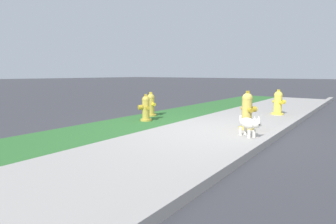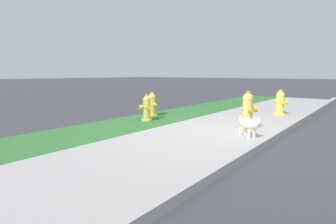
# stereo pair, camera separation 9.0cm
# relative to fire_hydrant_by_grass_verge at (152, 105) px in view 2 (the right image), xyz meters

# --- Properties ---
(ground_plane) EXTENTS (120.00, 120.00, 0.00)m
(ground_plane) POSITION_rel_fire_hydrant_by_grass_verge_xyz_m (-0.65, -2.28, -0.32)
(ground_plane) COLOR #38383D
(sidewalk_pavement) EXTENTS (18.00, 2.24, 0.01)m
(sidewalk_pavement) POSITION_rel_fire_hydrant_by_grass_verge_xyz_m (-0.65, -2.28, -0.31)
(sidewalk_pavement) COLOR #9E9993
(sidewalk_pavement) RESTS_ON ground
(grass_verge) EXTENTS (18.00, 1.62, 0.01)m
(grass_verge) POSITION_rel_fire_hydrant_by_grass_verge_xyz_m (-0.65, -0.35, -0.31)
(grass_verge) COLOR #2D662D
(grass_verge) RESTS_ON ground
(street_curb) EXTENTS (18.00, 0.16, 0.12)m
(street_curb) POSITION_rel_fire_hydrant_by_grass_verge_xyz_m (-0.65, -3.47, -0.26)
(street_curb) COLOR #9E9993
(street_curb) RESTS_ON ground
(fire_hydrant_by_grass_verge) EXTENTS (0.37, 0.39, 0.67)m
(fire_hydrant_by_grass_verge) POSITION_rel_fire_hydrant_by_grass_verge_xyz_m (0.00, 0.00, 0.00)
(fire_hydrant_by_grass_verge) COLOR gold
(fire_hydrant_by_grass_verge) RESTS_ON ground
(fire_hydrant_at_driveway) EXTENTS (0.33, 0.35, 0.67)m
(fire_hydrant_at_driveway) POSITION_rel_fire_hydrant_by_grass_verge_xyz_m (-0.66, -0.41, 0.00)
(fire_hydrant_at_driveway) COLOR gold
(fire_hydrant_at_driveway) RESTS_ON ground
(fire_hydrant_mid_block) EXTENTS (0.37, 0.36, 0.72)m
(fire_hydrant_mid_block) POSITION_rel_fire_hydrant_by_grass_verge_xyz_m (2.37, -2.75, 0.03)
(fire_hydrant_mid_block) COLOR yellow
(fire_hydrant_mid_block) RESTS_ON ground
(fire_hydrant_far_end) EXTENTS (0.35, 0.35, 0.82)m
(fire_hydrant_far_end) POSITION_rel_fire_hydrant_by_grass_verge_xyz_m (-0.11, -2.79, 0.08)
(fire_hydrant_far_end) COLOR gold
(fire_hydrant_far_end) RESTS_ON ground
(small_white_dog) EXTENTS (0.40, 0.51, 0.44)m
(small_white_dog) POSITION_rel_fire_hydrant_by_grass_verge_xyz_m (-0.76, -3.08, -0.06)
(small_white_dog) COLOR silver
(small_white_dog) RESTS_ON ground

